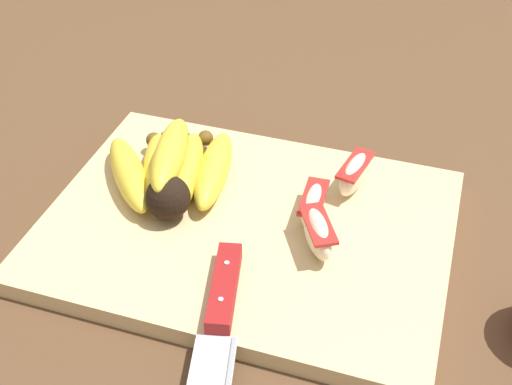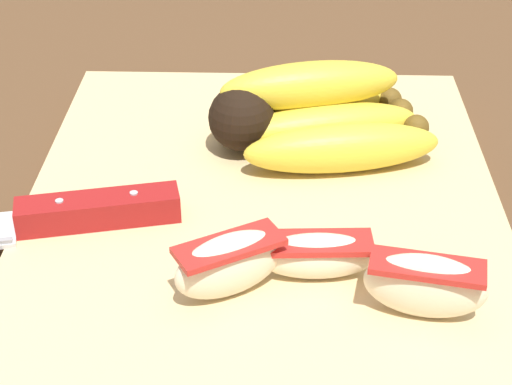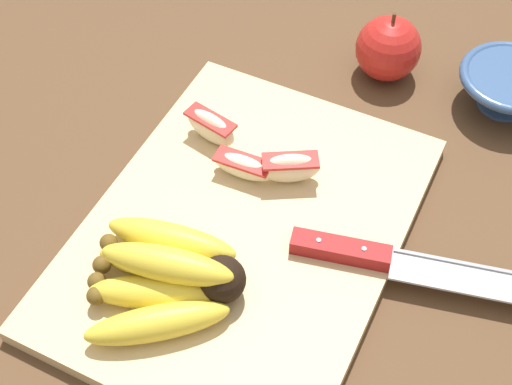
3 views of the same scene
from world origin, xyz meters
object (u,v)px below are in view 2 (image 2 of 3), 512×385
Objects in this scene: chefs_knife at (19,222)px; apple_wedge_far at (425,284)px; banana_bunch at (310,112)px; apple_wedge_middle at (230,263)px; apple_wedge_near at (317,255)px.

apple_wedge_far reaches higher than chefs_knife.
apple_wedge_middle is at bearing 164.69° from banana_bunch.
apple_wedge_middle reaches higher than chefs_knife.
chefs_knife is at bearing 67.48° from apple_wedge_middle.
apple_wedge_far is (-0.02, -0.10, 0.00)m from apple_wedge_middle.
apple_wedge_middle is (-0.02, 0.05, 0.01)m from apple_wedge_near.
banana_bunch is 0.16m from apple_wedge_near.
apple_wedge_middle is 0.99× the size of apple_wedge_far.
apple_wedge_middle is (-0.17, 0.05, -0.00)m from banana_bunch.
chefs_knife is 4.09× the size of apple_wedge_near.
apple_wedge_near is 0.05m from apple_wedge_middle.
apple_wedge_middle is at bearing 108.64° from apple_wedge_near.
banana_bunch reaches higher than apple_wedge_near.
apple_wedge_near is (-0.04, -0.18, 0.01)m from chefs_knife.
banana_bunch is 0.18m from apple_wedge_middle.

